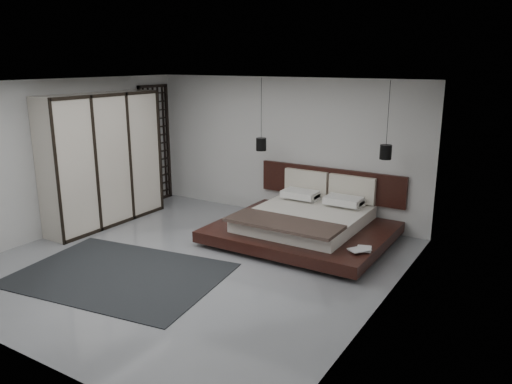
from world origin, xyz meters
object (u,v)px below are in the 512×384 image
Objects in this scene: pendant_left at (261,144)px; pendant_right at (386,152)px; rug at (120,274)px; bed at (305,223)px; wardrobe at (103,160)px; lattice_screen at (156,144)px.

pendant_left is 2.43m from pendant_right.
pendant_left is 0.46× the size of rug.
wardrobe is (-3.75, -1.19, 0.96)m from bed.
bed is (4.01, -0.55, -1.00)m from lattice_screen.
pendant_right is at bearing 21.67° from bed.
pendant_right reaches higher than rug.
lattice_screen is at bearing 178.65° from pendant_left.
pendant_right is (1.22, 0.48, 1.33)m from bed.
pendant_right is at bearing 18.64° from wardrobe.
wardrobe is (-4.97, -1.68, -0.36)m from pendant_right.
bed is 1.15× the size of wardrobe.
bed is at bearing 59.54° from rug.
wardrobe reaches higher than bed.
rug is at bearing -97.89° from pendant_left.
rug is at bearing -55.63° from lattice_screen.
rug is (-0.46, -3.34, -1.54)m from pendant_left.
pendant_right is at bearing 49.07° from rug.
wardrobe is 2.94m from rug.
wardrobe is at bearing 141.34° from rug.
rug is (-2.89, -3.34, -1.62)m from pendant_right.
pendant_right is at bearing 0.00° from pendant_left.
lattice_screen reaches higher than rug.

